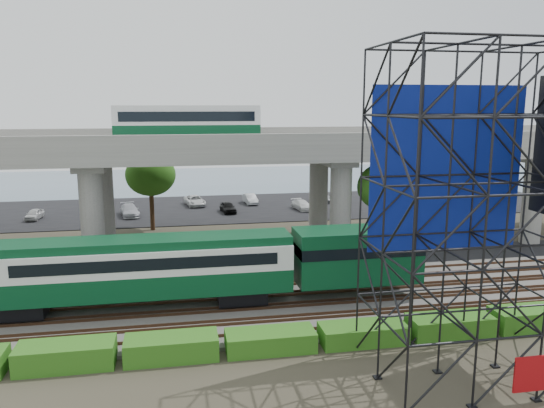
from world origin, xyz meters
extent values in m
plane|color=#474233|center=(0.00, 0.00, 0.00)|extent=(140.00, 140.00, 0.00)
cube|color=slate|center=(0.00, 2.00, 0.10)|extent=(90.00, 12.00, 0.20)
cube|color=black|center=(0.00, 10.50, 0.04)|extent=(90.00, 5.00, 0.08)
cube|color=black|center=(0.00, 34.00, 0.04)|extent=(90.00, 18.00, 0.08)
cube|color=#415B6B|center=(0.00, 56.00, 0.01)|extent=(140.00, 40.00, 0.03)
cube|color=#472D1E|center=(0.00, -2.72, 0.28)|extent=(90.00, 0.08, 0.16)
cube|color=#472D1E|center=(0.00, -1.28, 0.28)|extent=(90.00, 0.08, 0.16)
cube|color=#472D1E|center=(0.00, -0.72, 0.28)|extent=(90.00, 0.08, 0.16)
cube|color=#472D1E|center=(0.00, 0.72, 0.28)|extent=(90.00, 0.08, 0.16)
cube|color=#472D1E|center=(0.00, 1.28, 0.28)|extent=(90.00, 0.08, 0.16)
cube|color=#472D1E|center=(0.00, 2.72, 0.28)|extent=(90.00, 0.08, 0.16)
cube|color=#472D1E|center=(0.00, 3.28, 0.28)|extent=(90.00, 0.08, 0.16)
cube|color=#472D1E|center=(0.00, 4.72, 0.28)|extent=(90.00, 0.08, 0.16)
cube|color=#472D1E|center=(0.00, 5.28, 0.28)|extent=(90.00, 0.08, 0.16)
cube|color=#472D1E|center=(0.00, 6.72, 0.28)|extent=(90.00, 0.08, 0.16)
cube|color=black|center=(-12.71, 2.00, 0.81)|extent=(3.00, 2.20, 0.90)
cube|color=black|center=(0.29, 2.00, 0.81)|extent=(3.00, 2.20, 0.90)
cube|color=#083D20|center=(-6.21, 2.00, 1.96)|extent=(19.00, 3.00, 1.40)
cube|color=silver|center=(-6.21, 2.00, 3.41)|extent=(19.00, 3.00, 1.50)
cube|color=#083D20|center=(-6.21, 2.00, 4.41)|extent=(19.00, 2.60, 0.50)
cube|color=black|center=(-5.21, 2.00, 3.46)|extent=(15.00, 3.06, 0.70)
cube|color=#083D20|center=(7.79, 2.00, 2.96)|extent=(8.00, 3.00, 3.40)
cube|color=#9E9B93|center=(0.00, 16.00, 8.60)|extent=(80.00, 12.00, 1.20)
cube|color=#9E9B93|center=(0.00, 10.25, 9.75)|extent=(80.00, 0.50, 1.10)
cube|color=#9E9B93|center=(0.00, 21.75, 9.75)|extent=(80.00, 0.50, 1.10)
cylinder|color=#9E9B93|center=(-10.00, 12.50, 4.00)|extent=(1.80, 1.80, 8.00)
cylinder|color=#9E9B93|center=(-10.00, 19.50, 4.00)|extent=(1.80, 1.80, 8.00)
cube|color=#9E9B93|center=(-10.00, 16.00, 7.70)|extent=(2.40, 9.00, 0.60)
cylinder|color=#9E9B93|center=(10.00, 12.50, 4.00)|extent=(1.80, 1.80, 8.00)
cylinder|color=#9E9B93|center=(10.00, 19.50, 4.00)|extent=(1.80, 1.80, 8.00)
cube|color=#9E9B93|center=(10.00, 16.00, 7.70)|extent=(2.40, 9.00, 0.60)
cylinder|color=#9E9B93|center=(28.00, 12.50, 4.00)|extent=(1.80, 1.80, 8.00)
cylinder|color=#9E9B93|center=(28.00, 19.50, 4.00)|extent=(1.80, 1.80, 8.00)
cube|color=#9E9B93|center=(28.00, 16.00, 7.70)|extent=(2.40, 9.00, 0.60)
cube|color=black|center=(-2.41, 16.00, 9.55)|extent=(12.00, 2.50, 0.70)
cube|color=#083D20|center=(-2.41, 16.00, 10.35)|extent=(12.00, 2.50, 0.90)
cube|color=silver|center=(-2.41, 16.00, 11.45)|extent=(12.00, 2.50, 1.30)
cube|color=black|center=(-2.41, 16.00, 11.50)|extent=(11.00, 2.56, 0.80)
cube|color=silver|center=(-2.41, 16.00, 12.25)|extent=(12.00, 2.40, 0.30)
cube|color=navy|center=(9.89, -4.95, 9.30)|extent=(8.10, 0.08, 8.25)
cube|color=#A00B0F|center=(11.39, -11.05, 1.30)|extent=(2.40, 0.08, 1.60)
cube|color=black|center=(9.89, -8.00, 0.04)|extent=(9.36, 6.36, 0.08)
cube|color=#2C6116|center=(-9.00, -4.30, 0.60)|extent=(4.60, 1.80, 1.20)
cube|color=#2C6116|center=(-4.00, -4.30, 0.58)|extent=(4.60, 1.80, 1.15)
cube|color=#2C6116|center=(1.00, -4.30, 0.52)|extent=(4.60, 1.80, 1.03)
cube|color=#2C6116|center=(6.00, -4.30, 0.51)|extent=(4.60, 1.80, 1.01)
cube|color=#2C6116|center=(11.00, -4.30, 0.56)|extent=(4.60, 1.80, 1.12)
cube|color=#2C6116|center=(16.00, -4.30, 0.60)|extent=(4.60, 1.80, 1.20)
cylinder|color=#382314|center=(14.00, 12.50, 2.40)|extent=(0.44, 0.44, 4.80)
ellipsoid|color=#2C6116|center=(14.00, 12.50, 5.60)|extent=(4.94, 4.94, 4.18)
cylinder|color=#382314|center=(-6.00, 24.00, 2.40)|extent=(0.44, 0.44, 4.80)
ellipsoid|color=#2C6116|center=(-6.00, 24.00, 5.60)|extent=(4.94, 4.94, 4.18)
imported|color=#BBBBBB|center=(-18.91, 31.00, 0.65)|extent=(1.62, 3.44, 1.14)
imported|color=#A7A9AF|center=(-13.08, 36.00, 0.69)|extent=(1.68, 3.82, 1.22)
imported|color=#ADAEB5|center=(-8.80, 31.00, 0.73)|extent=(2.66, 4.76, 1.30)
imported|color=silver|center=(-1.35, 36.00, 0.69)|extent=(2.83, 4.73, 1.23)
imported|color=black|center=(2.30, 31.00, 0.69)|extent=(1.90, 3.77, 1.23)
imported|color=#989B9F|center=(5.62, 36.00, 0.69)|extent=(1.68, 3.83, 1.22)
imported|color=silver|center=(11.17, 31.00, 0.64)|extent=(2.26, 4.10, 1.12)
imported|color=#9A9DA1|center=(15.10, 36.00, 0.65)|extent=(2.26, 4.24, 1.13)
camera|label=1|loc=(-3.48, -29.38, 12.50)|focal=35.00mm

